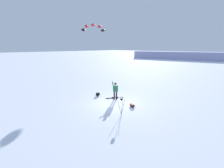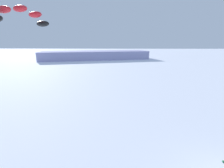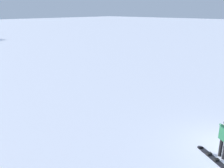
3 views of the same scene
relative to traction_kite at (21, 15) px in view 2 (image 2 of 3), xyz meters
name	(u,v)px [view 2 (image 2 of 3)]	position (x,y,z in m)	size (l,w,h in m)	color
traction_kite	(21,15)	(0.00, 0.00, 0.00)	(3.04, 4.03, 1.26)	black
distant_ridge	(95,55)	(-0.98, 46.08, -6.47)	(40.00, 18.88, 2.99)	#9C9AC7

